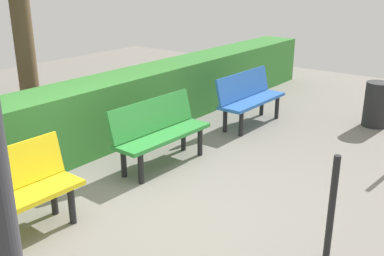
{
  "coord_description": "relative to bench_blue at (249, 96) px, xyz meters",
  "views": [
    {
      "loc": [
        3.06,
        2.9,
        2.4
      ],
      "look_at": [
        -1.14,
        -0.31,
        0.55
      ],
      "focal_mm": 41.83,
      "sensor_mm": 36.0,
      "label": 1
    }
  ],
  "objects": [
    {
      "name": "ground_plane",
      "position": [
        3.13,
        0.65,
        -0.48
      ],
      "size": [
        16.0,
        16.0,
        0.0
      ],
      "primitive_type": "plane",
      "color": "gray"
    },
    {
      "name": "bench_blue",
      "position": [
        0.0,
        0.0,
        0.0
      ],
      "size": [
        1.44,
        0.5,
        0.86
      ],
      "rotation": [
        0.0,
        0.0,
        -0.02
      ],
      "color": "blue",
      "rests_on": "ground_plane"
    },
    {
      "name": "bench_green",
      "position": [
        2.13,
        -0.08,
        0.0
      ],
      "size": [
        1.45,
        0.52,
        0.86
      ],
      "rotation": [
        0.0,
        0.0,
        -0.03
      ],
      "color": "#2D8C38",
      "rests_on": "ground_plane"
    },
    {
      "name": "hedge_row",
      "position": [
        2.2,
        -1.23,
        -0.0
      ],
      "size": [
        11.35,
        0.75,
        0.95
      ],
      "primitive_type": "cube",
      "color": "#387F33",
      "rests_on": "ground_plane"
    },
    {
      "name": "railing_post_mid",
      "position": [
        2.83,
        2.47,
        0.02
      ],
      "size": [
        0.06,
        0.06,
        1.0
      ],
      "primitive_type": "cylinder",
      "color": "black",
      "rests_on": "ground_plane"
    },
    {
      "name": "trash_bin",
      "position": [
        -1.18,
        1.7,
        -0.11
      ],
      "size": [
        0.4,
        0.4,
        0.73
      ],
      "primitive_type": "cylinder",
      "color": "#262628",
      "rests_on": "ground_plane"
    }
  ]
}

